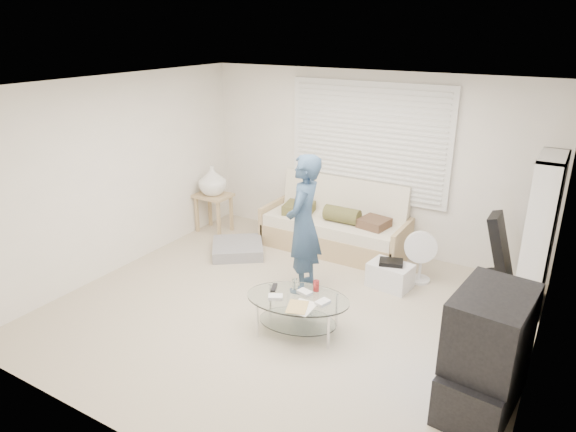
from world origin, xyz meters
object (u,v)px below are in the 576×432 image
Objects in this scene: futon_sofa at (335,227)px; bookshelf at (539,234)px; tv_unit at (486,353)px; coffee_table at (298,304)px.

bookshelf is (2.61, -0.28, 0.56)m from futon_sofa.
coffee_table is (-1.89, 0.18, -0.20)m from tv_unit.
futon_sofa is at bearing 137.01° from tv_unit.
bookshelf is at bearing 42.60° from coffee_table.
coffee_table is (0.60, -2.14, -0.01)m from futon_sofa.
bookshelf is 2.80m from coffee_table.
bookshelf is at bearing 86.48° from tv_unit.
futon_sofa is 1.92× the size of tv_unit.
tv_unit reaches higher than futon_sofa.
bookshelf is at bearing -6.18° from futon_sofa.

